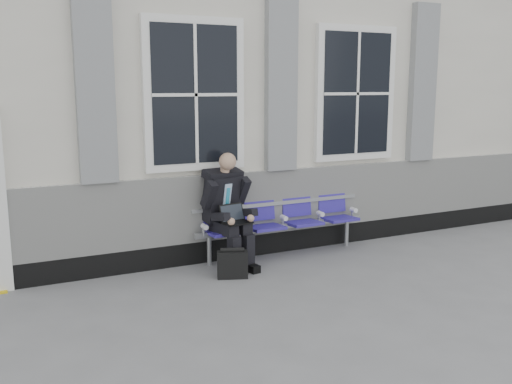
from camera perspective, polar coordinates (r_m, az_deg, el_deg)
ground at (r=7.63m, az=13.62°, el=-7.78°), size 70.00×70.00×0.00m
station_building at (r=10.15m, az=1.44°, el=9.77°), size 14.40×4.40×4.49m
bench at (r=8.03m, az=2.55°, el=-2.47°), size 2.60×0.47×0.91m
businessman at (r=7.48m, az=-2.86°, el=-1.44°), size 0.67×0.89×1.51m
briefcase at (r=7.16m, az=-2.37°, el=-7.20°), size 0.41×0.28×0.39m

